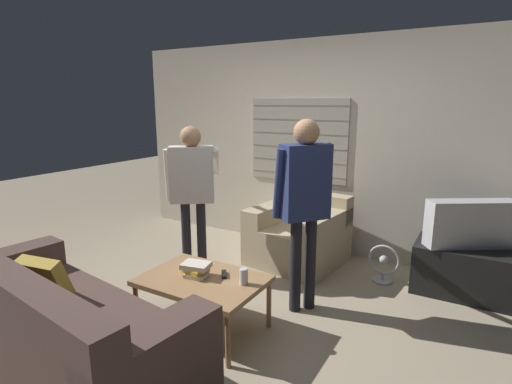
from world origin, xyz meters
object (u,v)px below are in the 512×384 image
at_px(soda_can, 244,277).
at_px(coffee_table, 203,283).
at_px(floor_fan, 383,264).
at_px(person_left_standing, 192,181).
at_px(tv, 471,224).
at_px(spare_remote, 224,274).
at_px(person_right_standing, 304,192).
at_px(couch_blue, 62,332).
at_px(armchair_beige, 299,235).
at_px(book_stack, 196,269).

bearing_deg(soda_can, coffee_table, -167.42).
relative_size(soda_can, floor_fan, 0.32).
bearing_deg(person_left_standing, soda_can, -71.04).
bearing_deg(tv, floor_fan, -21.16).
height_order(coffee_table, floor_fan, coffee_table).
bearing_deg(spare_remote, soda_can, -48.79).
bearing_deg(person_right_standing, tv, -11.12).
distance_m(person_left_standing, spare_remote, 1.32).
height_order(soda_can, floor_fan, soda_can).
distance_m(couch_blue, person_left_standing, 1.96).
xyz_separation_m(person_left_standing, person_right_standing, (1.35, -0.17, 0.07)).
bearing_deg(floor_fan, person_left_standing, -158.03).
height_order(coffee_table, tv, tv).
relative_size(armchair_beige, tv, 1.30).
distance_m(soda_can, spare_remote, 0.23).
bearing_deg(person_right_standing, floor_fan, 9.35).
bearing_deg(book_stack, coffee_table, -4.48).
height_order(tv, floor_fan, tv).
bearing_deg(armchair_beige, book_stack, 92.21).
height_order(armchair_beige, coffee_table, armchair_beige).
relative_size(person_left_standing, book_stack, 6.41).
bearing_deg(person_right_standing, person_left_standing, 121.36).
bearing_deg(armchair_beige, spare_remote, 98.63).
height_order(couch_blue, floor_fan, couch_blue).
distance_m(tv, floor_fan, 0.91).
bearing_deg(tv, coffee_table, 12.51).
height_order(couch_blue, tv, tv).
xyz_separation_m(couch_blue, armchair_beige, (0.55, 2.63, -0.00)).
bearing_deg(couch_blue, spare_remote, 67.87).
bearing_deg(tv, couch_blue, 17.66).
xyz_separation_m(tv, person_right_standing, (-1.25, -1.06, 0.37)).
bearing_deg(tv, book_stack, 11.37).
xyz_separation_m(armchair_beige, spare_remote, (0.04, -1.58, 0.14)).
bearing_deg(tv, person_right_standing, 8.04).
bearing_deg(couch_blue, person_left_standing, 107.86).
height_order(couch_blue, soda_can, couch_blue).
bearing_deg(book_stack, soda_can, 9.82).
xyz_separation_m(coffee_table, tv, (1.79, 1.79, 0.29)).
xyz_separation_m(coffee_table, floor_fan, (1.05, 1.64, -0.22)).
distance_m(person_right_standing, floor_fan, 1.37).
bearing_deg(armchair_beige, floor_fan, -177.00).
distance_m(armchair_beige, soda_can, 1.67).
height_order(person_right_standing, soda_can, person_right_standing).
bearing_deg(person_right_standing, couch_blue, -173.34).
bearing_deg(couch_blue, floor_fan, 66.63).
xyz_separation_m(armchair_beige, soda_can, (0.26, -1.63, 0.19)).
xyz_separation_m(soda_can, floor_fan, (0.71, 1.56, -0.32)).
height_order(couch_blue, armchair_beige, couch_blue).
relative_size(coffee_table, floor_fan, 2.41).
distance_m(book_stack, soda_can, 0.41).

